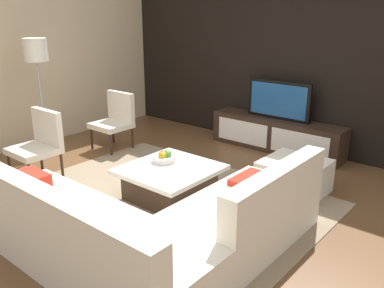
{
  "coord_description": "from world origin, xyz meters",
  "views": [
    {
      "loc": [
        2.87,
        -3.06,
        2.09
      ],
      "look_at": [
        -0.09,
        0.48,
        0.56
      ],
      "focal_mm": 38.39,
      "sensor_mm": 36.0,
      "label": 1
    }
  ],
  "objects_px": {
    "coffee_table": "(170,182)",
    "fruit_bowl": "(165,157)",
    "media_console": "(276,135)",
    "sectional_couch": "(146,227)",
    "floor_lamp": "(36,57)",
    "television": "(279,100)",
    "accent_chair_near": "(40,141)",
    "ottoman": "(294,177)",
    "accent_chair_far": "(116,117)"
  },
  "relations": [
    {
      "from": "coffee_table",
      "to": "fruit_bowl",
      "type": "relative_size",
      "value": 3.59
    },
    {
      "from": "media_console",
      "to": "sectional_couch",
      "type": "distance_m",
      "value": 3.32
    },
    {
      "from": "floor_lamp",
      "to": "sectional_couch",
      "type": "bearing_deg",
      "value": -16.42
    },
    {
      "from": "fruit_bowl",
      "to": "media_console",
      "type": "bearing_deg",
      "value": 82.83
    },
    {
      "from": "television",
      "to": "coffee_table",
      "type": "height_order",
      "value": "television"
    },
    {
      "from": "television",
      "to": "sectional_couch",
      "type": "relative_size",
      "value": 0.4
    },
    {
      "from": "media_console",
      "to": "accent_chair_near",
      "type": "xyz_separation_m",
      "value": [
        -1.82,
        -2.88,
        0.24
      ]
    },
    {
      "from": "media_console",
      "to": "fruit_bowl",
      "type": "distance_m",
      "value": 2.22
    },
    {
      "from": "media_console",
      "to": "accent_chair_near",
      "type": "relative_size",
      "value": 2.41
    },
    {
      "from": "media_console",
      "to": "floor_lamp",
      "type": "height_order",
      "value": "floor_lamp"
    },
    {
      "from": "television",
      "to": "accent_chair_near",
      "type": "bearing_deg",
      "value": -122.23
    },
    {
      "from": "media_console",
      "to": "television",
      "type": "xyz_separation_m",
      "value": [
        0.0,
        0.0,
        0.54
      ]
    },
    {
      "from": "media_console",
      "to": "ottoman",
      "type": "xyz_separation_m",
      "value": [
        0.92,
        -1.25,
        -0.05
      ]
    },
    {
      "from": "television",
      "to": "fruit_bowl",
      "type": "distance_m",
      "value": 2.24
    },
    {
      "from": "accent_chair_near",
      "to": "ottoman",
      "type": "xyz_separation_m",
      "value": [
        2.74,
        1.63,
        -0.29
      ]
    },
    {
      "from": "media_console",
      "to": "ottoman",
      "type": "bearing_deg",
      "value": -53.51
    },
    {
      "from": "coffee_table",
      "to": "fruit_bowl",
      "type": "bearing_deg",
      "value": 150.29
    },
    {
      "from": "coffee_table",
      "to": "floor_lamp",
      "type": "relative_size",
      "value": 0.59
    },
    {
      "from": "television",
      "to": "coffee_table",
      "type": "xyz_separation_m",
      "value": [
        -0.1,
        -2.3,
        -0.59
      ]
    },
    {
      "from": "floor_lamp",
      "to": "fruit_bowl",
      "type": "bearing_deg",
      "value": 4.19
    },
    {
      "from": "television",
      "to": "fruit_bowl",
      "type": "xyz_separation_m",
      "value": [
        -0.28,
        -2.2,
        -0.35
      ]
    },
    {
      "from": "coffee_table",
      "to": "sectional_couch",
      "type": "bearing_deg",
      "value": -57.43
    },
    {
      "from": "media_console",
      "to": "television",
      "type": "relative_size",
      "value": 2.07
    },
    {
      "from": "sectional_couch",
      "to": "ottoman",
      "type": "xyz_separation_m",
      "value": [
        0.4,
        2.03,
        -0.08
      ]
    },
    {
      "from": "media_console",
      "to": "coffee_table",
      "type": "xyz_separation_m",
      "value": [
        -0.1,
        -2.3,
        -0.05
      ]
    },
    {
      "from": "sectional_couch",
      "to": "fruit_bowl",
      "type": "distance_m",
      "value": 1.36
    },
    {
      "from": "media_console",
      "to": "accent_chair_near",
      "type": "height_order",
      "value": "accent_chair_near"
    },
    {
      "from": "floor_lamp",
      "to": "fruit_bowl",
      "type": "relative_size",
      "value": 6.08
    },
    {
      "from": "television",
      "to": "accent_chair_near",
      "type": "xyz_separation_m",
      "value": [
        -1.82,
        -2.88,
        -0.3
      ]
    },
    {
      "from": "sectional_couch",
      "to": "ottoman",
      "type": "distance_m",
      "value": 2.07
    },
    {
      "from": "sectional_couch",
      "to": "coffee_table",
      "type": "height_order",
      "value": "sectional_couch"
    },
    {
      "from": "accent_chair_near",
      "to": "ottoman",
      "type": "height_order",
      "value": "accent_chair_near"
    },
    {
      "from": "floor_lamp",
      "to": "fruit_bowl",
      "type": "xyz_separation_m",
      "value": [
        2.3,
        0.17,
        -1.01
      ]
    },
    {
      "from": "accent_chair_near",
      "to": "television",
      "type": "bearing_deg",
      "value": 63.15
    },
    {
      "from": "floor_lamp",
      "to": "accent_chair_near",
      "type": "bearing_deg",
      "value": -34.21
    },
    {
      "from": "coffee_table",
      "to": "floor_lamp",
      "type": "xyz_separation_m",
      "value": [
        -2.48,
        -0.07,
        1.24
      ]
    },
    {
      "from": "sectional_couch",
      "to": "accent_chair_far",
      "type": "distance_m",
      "value": 3.1
    },
    {
      "from": "sectional_couch",
      "to": "accent_chair_near",
      "type": "xyz_separation_m",
      "value": [
        -2.34,
        0.4,
        0.21
      ]
    },
    {
      "from": "sectional_couch",
      "to": "coffee_table",
      "type": "xyz_separation_m",
      "value": [
        -0.63,
        0.98,
        -0.08
      ]
    },
    {
      "from": "television",
      "to": "accent_chair_far",
      "type": "relative_size",
      "value": 1.16
    },
    {
      "from": "coffee_table",
      "to": "floor_lamp",
      "type": "bearing_deg",
      "value": -178.43
    },
    {
      "from": "television",
      "to": "accent_chair_far",
      "type": "xyz_separation_m",
      "value": [
        -1.99,
        -1.49,
        -0.3
      ]
    },
    {
      "from": "floor_lamp",
      "to": "ottoman",
      "type": "relative_size",
      "value": 2.43
    },
    {
      "from": "media_console",
      "to": "ottoman",
      "type": "relative_size",
      "value": 2.99
    },
    {
      "from": "media_console",
      "to": "floor_lamp",
      "type": "relative_size",
      "value": 1.23
    },
    {
      "from": "fruit_bowl",
      "to": "sectional_couch",
      "type": "bearing_deg",
      "value": -53.42
    },
    {
      "from": "accent_chair_near",
      "to": "ottoman",
      "type": "bearing_deg",
      "value": 36.12
    },
    {
      "from": "television",
      "to": "accent_chair_near",
      "type": "relative_size",
      "value": 1.16
    },
    {
      "from": "television",
      "to": "sectional_couch",
      "type": "height_order",
      "value": "television"
    },
    {
      "from": "coffee_table",
      "to": "accent_chair_far",
      "type": "xyz_separation_m",
      "value": [
        -1.89,
        0.81,
        0.29
      ]
    }
  ]
}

